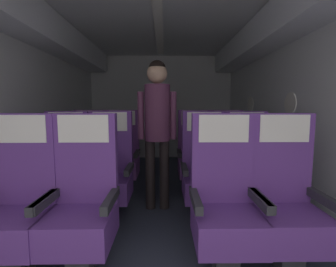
{
  "coord_description": "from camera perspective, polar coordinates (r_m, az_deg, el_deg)",
  "views": [
    {
      "loc": [
        0.09,
        -0.18,
        1.16
      ],
      "look_at": [
        0.12,
        2.7,
        0.84
      ],
      "focal_mm": 25.95,
      "sensor_mm": 36.0,
      "label": 1
    }
  ],
  "objects": [
    {
      "name": "seat_a_right_aisle",
      "position": [
        2.0,
        26.07,
        -14.64
      ],
      "size": [
        0.48,
        0.47,
        1.11
      ],
      "color": "#38383D",
      "rests_on": "ground"
    },
    {
      "name": "seat_b_left_aisle",
      "position": [
        2.65,
        -13.59,
        -9.05
      ],
      "size": [
        0.48,
        0.47,
        1.11
      ],
      "color": "#38383D",
      "rests_on": "ground"
    },
    {
      "name": "fuselage_shell",
      "position": [
        3.12,
        -2.32,
        15.65
      ],
      "size": [
        3.26,
        5.35,
        2.33
      ],
      "color": "silver",
      "rests_on": "ground"
    },
    {
      "name": "seat_c_right_aisle",
      "position": [
        3.51,
        13.79,
        -5.26
      ],
      "size": [
        0.48,
        0.47,
        1.11
      ],
      "color": "#38383D",
      "rests_on": "ground"
    },
    {
      "name": "seat_a_left_window",
      "position": [
        2.07,
        -31.7,
        -14.29
      ],
      "size": [
        0.48,
        0.47,
        1.11
      ],
      "color": "#38383D",
      "rests_on": "ground"
    },
    {
      "name": "seat_b_left_window",
      "position": [
        2.8,
        -23.04,
        -8.58
      ],
      "size": [
        0.48,
        0.47,
        1.11
      ],
      "color": "#38383D",
      "rests_on": "ground"
    },
    {
      "name": "seat_b_right_window",
      "position": [
        2.62,
        8.56,
        -9.14
      ],
      "size": [
        0.48,
        0.47,
        1.11
      ],
      "color": "#38383D",
      "rests_on": "ground"
    },
    {
      "name": "seat_c_left_aisle",
      "position": [
        3.43,
        -10.77,
        -5.45
      ],
      "size": [
        0.48,
        0.47,
        1.11
      ],
      "color": "#38383D",
      "rests_on": "ground"
    },
    {
      "name": "seat_a_left_aisle",
      "position": [
        1.89,
        -19.5,
        -15.6
      ],
      "size": [
        0.48,
        0.47,
        1.11
      ],
      "color": "#38383D",
      "rests_on": "ground"
    },
    {
      "name": "seat_b_right_aisle",
      "position": [
        2.72,
        18.18,
        -8.79
      ],
      "size": [
        0.48,
        0.47,
        1.11
      ],
      "color": "#38383D",
      "rests_on": "ground"
    },
    {
      "name": "flight_attendant",
      "position": [
        2.69,
        -2.59,
        3.54
      ],
      "size": [
        0.43,
        0.28,
        1.66
      ],
      "rotation": [
        0.0,
        0.0,
        3.36
      ],
      "color": "black",
      "rests_on": "ground"
    },
    {
      "name": "seat_c_left_window",
      "position": [
        3.55,
        -17.95,
        -5.25
      ],
      "size": [
        0.48,
        0.47,
        1.11
      ],
      "color": "#38383D",
      "rests_on": "ground"
    },
    {
      "name": "ground",
      "position": [
        3.07,
        -2.33,
        -16.09
      ],
      "size": [
        3.38,
        5.7,
        0.02
      ],
      "primitive_type": "cube",
      "color": "#2D3342"
    },
    {
      "name": "seat_a_right_window",
      "position": [
        1.85,
        13.18,
        -15.95
      ],
      "size": [
        0.48,
        0.47,
        1.11
      ],
      "color": "#38383D",
      "rests_on": "ground"
    },
    {
      "name": "seat_c_right_window",
      "position": [
        3.42,
        6.3,
        -5.44
      ],
      "size": [
        0.48,
        0.47,
        1.11
      ],
      "color": "#38383D",
      "rests_on": "ground"
    }
  ]
}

